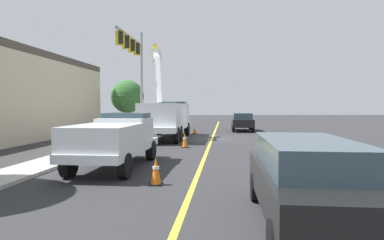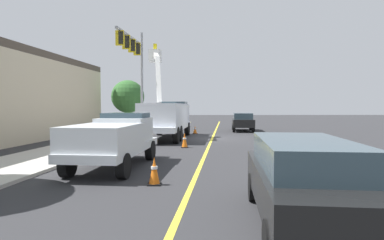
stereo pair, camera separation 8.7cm
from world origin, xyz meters
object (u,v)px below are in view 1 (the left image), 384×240
(passing_minivan, at_px, (242,121))
(traffic_cone_leading, at_px, (156,171))
(trailing_sedan, at_px, (308,176))
(traffic_signal_mast, at_px, (135,60))
(utility_bucket_truck, at_px, (167,116))
(traffic_cone_mid_rear, at_px, (195,130))
(service_pickup_truck, at_px, (115,138))
(traffic_cone_mid_front, at_px, (185,140))

(passing_minivan, relative_size, traffic_cone_leading, 6.01)
(trailing_sedan, height_order, traffic_signal_mast, traffic_signal_mast)
(utility_bucket_truck, height_order, traffic_cone_mid_rear, utility_bucket_truck)
(traffic_signal_mast, bearing_deg, service_pickup_truck, -174.59)
(trailing_sedan, relative_size, traffic_cone_mid_rear, 7.18)
(service_pickup_truck, height_order, traffic_signal_mast, traffic_signal_mast)
(passing_minivan, bearing_deg, traffic_cone_leading, 162.97)
(traffic_cone_mid_front, distance_m, traffic_signal_mast, 9.89)
(trailing_sedan, height_order, traffic_cone_leading, trailing_sedan)
(service_pickup_truck, distance_m, traffic_cone_mid_front, 6.46)
(traffic_cone_leading, height_order, traffic_signal_mast, traffic_signal_mast)
(traffic_cone_leading, bearing_deg, traffic_cone_mid_front, -5.83)
(trailing_sedan, height_order, traffic_cone_mid_rear, trailing_sedan)
(utility_bucket_truck, distance_m, traffic_cone_mid_front, 5.34)
(utility_bucket_truck, xyz_separation_m, trailing_sedan, (-16.93, -3.71, -0.64))
(traffic_cone_mid_rear, height_order, traffic_signal_mast, traffic_signal_mast)
(passing_minivan, relative_size, traffic_cone_mid_rear, 7.18)
(service_pickup_truck, bearing_deg, passing_minivan, -24.35)
(traffic_signal_mast, bearing_deg, traffic_cone_mid_front, -151.65)
(utility_bucket_truck, relative_size, traffic_cone_leading, 10.15)
(traffic_cone_leading, height_order, traffic_cone_mid_front, traffic_cone_mid_front)
(service_pickup_truck, distance_m, traffic_cone_mid_rear, 15.25)
(trailing_sedan, bearing_deg, traffic_cone_mid_front, 11.43)
(traffic_cone_mid_rear, bearing_deg, trailing_sedan, -175.74)
(service_pickup_truck, xyz_separation_m, traffic_cone_leading, (-2.70, -1.78, -0.71))
(utility_bucket_truck, xyz_separation_m, service_pickup_truck, (-10.89, 1.35, -0.49))
(trailing_sedan, relative_size, traffic_cone_mid_front, 5.91)
(traffic_cone_mid_rear, distance_m, traffic_signal_mast, 7.56)
(trailing_sedan, distance_m, traffic_signal_mast, 20.72)
(trailing_sedan, bearing_deg, traffic_cone_mid_rear, 4.26)
(traffic_cone_leading, distance_m, traffic_cone_mid_front, 8.59)
(passing_minivan, distance_m, traffic_signal_mast, 11.60)
(utility_bucket_truck, distance_m, passing_minivan, 9.70)
(traffic_cone_mid_rear, xyz_separation_m, traffic_signal_mast, (-1.76, 4.74, 5.61))
(traffic_cone_leading, bearing_deg, trailing_sedan, -135.53)
(utility_bucket_truck, relative_size, trailing_sedan, 1.69)
(service_pickup_truck, bearing_deg, traffic_cone_leading, -146.56)
(service_pickup_truck, distance_m, traffic_signal_mast, 13.98)
(passing_minivan, bearing_deg, trailing_sedan, 172.79)
(passing_minivan, relative_size, trailing_sedan, 1.00)
(utility_bucket_truck, bearing_deg, traffic_cone_mid_front, -165.52)
(traffic_cone_mid_front, height_order, traffic_signal_mast, traffic_signal_mast)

